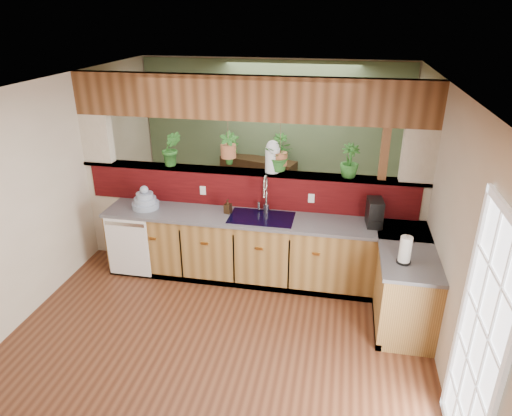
% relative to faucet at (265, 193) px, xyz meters
% --- Properties ---
extents(ground, '(4.60, 7.00, 0.01)m').
position_rel_faucet_xyz_m(ground, '(-0.27, -1.13, -1.18)').
color(ground, '#512B19').
rests_on(ground, ground).
extents(ceiling, '(4.60, 7.00, 0.01)m').
position_rel_faucet_xyz_m(ceiling, '(-0.27, -1.13, 1.42)').
color(ceiling, brown).
rests_on(ceiling, ground).
extents(wall_back, '(4.60, 0.02, 2.60)m').
position_rel_faucet_xyz_m(wall_back, '(-0.27, 2.37, 0.12)').
color(wall_back, beige).
rests_on(wall_back, ground).
extents(wall_left, '(0.02, 7.00, 2.60)m').
position_rel_faucet_xyz_m(wall_left, '(-2.57, -1.13, 0.12)').
color(wall_left, beige).
rests_on(wall_left, ground).
extents(wall_right, '(0.02, 7.00, 2.60)m').
position_rel_faucet_xyz_m(wall_right, '(2.03, -1.13, 0.12)').
color(wall_right, beige).
rests_on(wall_right, ground).
extents(pass_through_partition, '(4.60, 0.21, 2.60)m').
position_rel_faucet_xyz_m(pass_through_partition, '(-0.24, 0.22, 0.01)').
color(pass_through_partition, beige).
rests_on(pass_through_partition, ground).
extents(pass_through_ledge, '(4.60, 0.21, 0.04)m').
position_rel_faucet_xyz_m(pass_through_ledge, '(-0.27, 0.22, 0.19)').
color(pass_through_ledge, brown).
rests_on(pass_through_ledge, ground).
extents(header_beam, '(4.60, 0.15, 0.55)m').
position_rel_faucet_xyz_m(header_beam, '(-0.27, 0.22, 1.14)').
color(header_beam, brown).
rests_on(header_beam, ground).
extents(sage_backwall, '(4.55, 0.02, 2.55)m').
position_rel_faucet_xyz_m(sage_backwall, '(-0.27, 2.35, 0.12)').
color(sage_backwall, '#58714D').
rests_on(sage_backwall, ground).
extents(countertop, '(4.14, 1.52, 0.90)m').
position_rel_faucet_xyz_m(countertop, '(0.57, -0.26, -0.73)').
color(countertop, brown).
rests_on(countertop, ground).
extents(dishwasher, '(0.58, 0.03, 0.82)m').
position_rel_faucet_xyz_m(dishwasher, '(-1.75, -0.46, -0.73)').
color(dishwasher, white).
rests_on(dishwasher, ground).
extents(navy_sink, '(0.82, 0.50, 0.18)m').
position_rel_faucet_xyz_m(navy_sink, '(-0.02, -0.15, -0.36)').
color(navy_sink, black).
rests_on(navy_sink, countertop).
extents(french_door, '(0.06, 1.02, 2.16)m').
position_rel_faucet_xyz_m(french_door, '(2.00, -2.43, -0.13)').
color(french_door, white).
rests_on(french_door, ground).
extents(faucet, '(0.23, 0.23, 0.53)m').
position_rel_faucet_xyz_m(faucet, '(0.00, 0.00, 0.00)').
color(faucet, '#B7B7B2').
rests_on(faucet, countertop).
extents(dish_stack, '(0.36, 0.36, 0.31)m').
position_rel_faucet_xyz_m(dish_stack, '(-1.59, -0.14, -0.19)').
color(dish_stack, '#8998B1').
rests_on(dish_stack, countertop).
extents(soap_dispenser, '(0.10, 0.10, 0.19)m').
position_rel_faucet_xyz_m(soap_dispenser, '(-0.47, -0.09, -0.19)').
color(soap_dispenser, '#372414').
rests_on(soap_dispenser, countertop).
extents(coffee_maker, '(0.18, 0.30, 0.33)m').
position_rel_faucet_xyz_m(coffee_maker, '(1.36, -0.10, -0.13)').
color(coffee_maker, black).
rests_on(coffee_maker, countertop).
extents(paper_towel, '(0.15, 0.15, 0.32)m').
position_rel_faucet_xyz_m(paper_towel, '(1.64, -0.97, -0.14)').
color(paper_towel, black).
rests_on(paper_towel, countertop).
extents(glass_jar, '(0.19, 0.19, 0.42)m').
position_rel_faucet_xyz_m(glass_jar, '(0.05, 0.22, 0.42)').
color(glass_jar, silver).
rests_on(glass_jar, pass_through_ledge).
extents(ledge_plant_left, '(0.31, 0.28, 0.48)m').
position_rel_faucet_xyz_m(ledge_plant_left, '(-1.31, 0.22, 0.45)').
color(ledge_plant_left, '#256021').
rests_on(ledge_plant_left, pass_through_ledge).
extents(ledge_plant_right, '(0.30, 0.30, 0.42)m').
position_rel_faucet_xyz_m(ledge_plant_right, '(1.02, 0.22, 0.42)').
color(ledge_plant_right, '#256021').
rests_on(ledge_plant_right, pass_through_ledge).
extents(hanging_plant_a, '(0.25, 0.20, 0.56)m').
position_rel_faucet_xyz_m(hanging_plant_a, '(-0.53, 0.22, 0.63)').
color(hanging_plant_a, brown).
rests_on(hanging_plant_a, header_beam).
extents(hanging_plant_b, '(0.37, 0.33, 0.55)m').
position_rel_faucet_xyz_m(hanging_plant_b, '(0.15, 0.22, 0.61)').
color(hanging_plant_b, brown).
rests_on(hanging_plant_b, header_beam).
extents(shelving_console, '(1.39, 0.72, 0.90)m').
position_rel_faucet_xyz_m(shelving_console, '(-0.50, 2.12, -0.68)').
color(shelving_console, black).
rests_on(shelving_console, ground).
extents(shelf_plant_a, '(0.26, 0.21, 0.43)m').
position_rel_faucet_xyz_m(shelf_plant_a, '(-0.95, 2.12, -0.02)').
color(shelf_plant_a, '#256021').
rests_on(shelf_plant_a, shelving_console).
extents(shelf_plant_b, '(0.28, 0.28, 0.46)m').
position_rel_faucet_xyz_m(shelf_plant_b, '(-0.12, 2.12, -0.01)').
color(shelf_plant_b, '#256021').
rests_on(shelf_plant_b, shelving_console).
extents(floor_plant, '(0.68, 0.61, 0.71)m').
position_rel_faucet_xyz_m(floor_plant, '(1.01, 0.88, -0.83)').
color(floor_plant, '#256021').
rests_on(floor_plant, ground).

